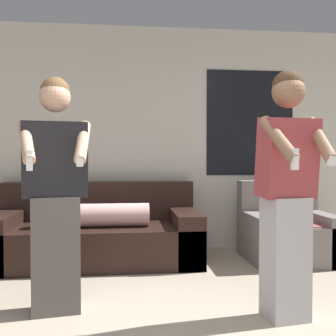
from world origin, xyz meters
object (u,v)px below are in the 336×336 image
object	(u,v)px
couch	(97,234)
person_left	(56,194)
person_right	(287,191)
armchair	(286,234)

from	to	relation	value
couch	person_left	bearing A→B (deg)	-98.12
person_left	person_right	distance (m)	1.63
armchair	person_left	distance (m)	2.63
person_left	person_right	xyz separation A→B (m)	(1.60, -0.31, 0.03)
couch	person_right	size ratio (longest dim) A/B	1.27
armchair	person_left	xyz separation A→B (m)	(-2.26, -1.22, 0.57)
couch	person_left	distance (m)	1.51
couch	armchair	world-z (taller)	armchair
armchair	person_left	bearing A→B (deg)	-151.58
couch	armchair	size ratio (longest dim) A/B	2.42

